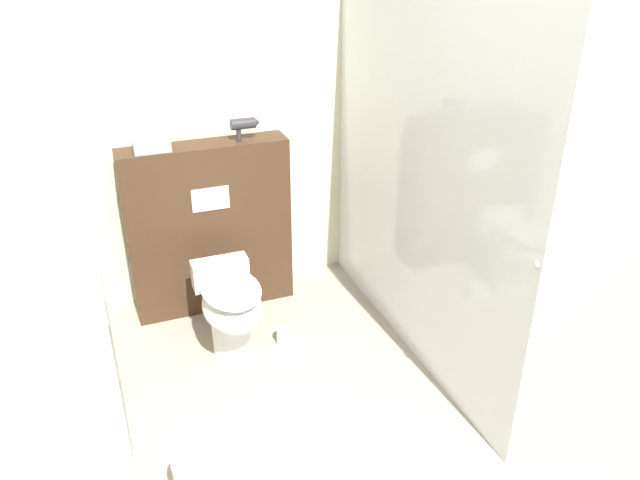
% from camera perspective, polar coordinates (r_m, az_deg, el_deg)
% --- Properties ---
extents(wall_back, '(8.00, 0.06, 2.50)m').
position_cam_1_polar(wall_back, '(3.95, -5.04, 12.81)').
color(wall_back, beige).
rests_on(wall_back, ground_plane).
extents(partition_panel, '(0.99, 0.22, 1.08)m').
position_cam_1_polar(partition_panel, '(3.89, -10.03, 1.09)').
color(partition_panel, '#3D2819').
rests_on(partition_panel, ground_plane).
extents(shower_glass, '(0.04, 2.02, 2.16)m').
position_cam_1_polar(shower_glass, '(3.27, 8.82, 6.34)').
color(shower_glass, silver).
rests_on(shower_glass, ground_plane).
extents(toilet, '(0.32, 0.57, 0.50)m').
position_cam_1_polar(toilet, '(3.52, -8.19, -6.07)').
color(toilet, white).
rests_on(toilet, ground_plane).
extents(sink_vanity, '(0.51, 0.50, 1.14)m').
position_cam_1_polar(sink_vanity, '(2.91, -23.05, -11.58)').
color(sink_vanity, beige).
rests_on(sink_vanity, ground_plane).
extents(hair_drier, '(0.17, 0.06, 0.13)m').
position_cam_1_polar(hair_drier, '(3.69, -6.94, 10.45)').
color(hair_drier, '#2D2D33').
rests_on(hair_drier, partition_panel).
extents(folded_towel, '(0.20, 0.14, 0.06)m').
position_cam_1_polar(folded_towel, '(3.63, -15.15, 8.34)').
color(folded_towel, '#8C9EAD').
rests_on(folded_towel, partition_panel).
extents(spare_toilet_roll, '(0.10, 0.10, 0.10)m').
position_cam_1_polar(spare_toilet_roll, '(3.71, -3.24, -8.72)').
color(spare_toilet_roll, white).
rests_on(spare_toilet_roll, ground_plane).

